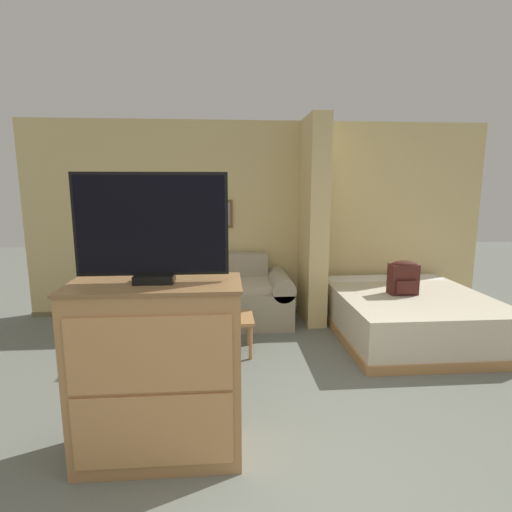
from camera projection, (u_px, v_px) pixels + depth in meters
wall_back at (260, 220)px, 5.50m from camera, size 6.24×0.16×2.60m
wall_partition_pillar at (313, 222)px, 5.12m from camera, size 0.24×0.76×2.60m
couch at (217, 298)px, 5.14m from camera, size 1.93×0.84×0.86m
coffee_table at (221, 322)px, 4.20m from camera, size 0.68×0.46×0.39m
side_table at (124, 285)px, 5.07m from camera, size 0.50×0.50×0.59m
table_lamp at (122, 255)px, 5.00m from camera, size 0.34×0.34×0.44m
tv_dresser at (159, 371)px, 2.56m from camera, size 1.07×0.51×1.17m
tv at (152, 228)px, 2.40m from camera, size 0.91×0.16×0.67m
bed at (407, 313)px, 4.73m from camera, size 1.71×1.99×0.52m
backpack at (403, 277)px, 4.59m from camera, size 0.32×0.21×0.39m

